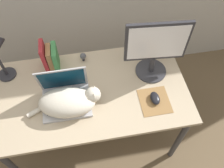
% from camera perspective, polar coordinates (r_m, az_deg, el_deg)
% --- Properties ---
extents(desk, '(1.37, 0.75, 0.74)m').
position_cam_1_polar(desk, '(1.74, -4.95, -2.97)').
color(desk, tan).
rests_on(desk, ground_plane).
extents(laptop, '(0.32, 0.27, 0.28)m').
position_cam_1_polar(laptop, '(1.62, -11.11, -2.72)').
color(laptop, '#B7B7BC').
rests_on(laptop, desk).
extents(cat, '(0.50, 0.27, 0.16)m').
position_cam_1_polar(cat, '(1.56, -10.29, -4.19)').
color(cat, beige).
rests_on(cat, desk).
extents(external_monitor, '(0.42, 0.23, 0.46)m').
position_cam_1_polar(external_monitor, '(1.61, 10.44, 8.44)').
color(external_monitor, '#333338').
rests_on(external_monitor, desk).
extents(mousepad, '(0.20, 0.22, 0.00)m').
position_cam_1_polar(mousepad, '(1.65, 10.19, -4.04)').
color(mousepad, olive).
rests_on(mousepad, desk).
extents(computer_mouse, '(0.06, 0.10, 0.04)m').
position_cam_1_polar(computer_mouse, '(1.64, 10.31, -3.37)').
color(computer_mouse, black).
rests_on(computer_mouse, mousepad).
extents(book_row, '(0.11, 0.15, 0.24)m').
position_cam_1_polar(book_row, '(1.77, -14.55, 6.08)').
color(book_row, maroon).
rests_on(book_row, desk).
extents(webcam, '(0.05, 0.05, 0.07)m').
position_cam_1_polar(webcam, '(1.82, -6.97, 6.62)').
color(webcam, '#232328').
rests_on(webcam, desk).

